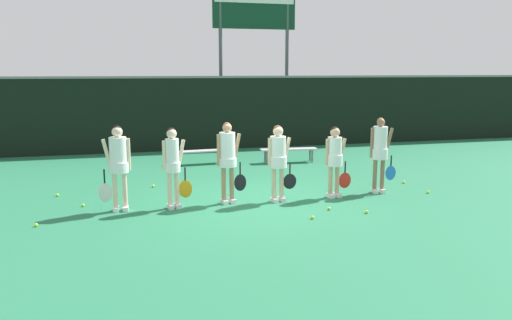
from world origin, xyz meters
TOP-DOWN VIEW (x-y plane):
  - ground_plane at (0.00, 0.00)m, footprint 140.00×140.00m
  - fence_windscreen at (0.00, 7.68)m, footprint 60.00×0.08m
  - scoreboard at (2.37, 9.37)m, footprint 3.37×0.15m
  - bench_courtside at (2.24, 4.43)m, footprint 1.84×0.48m
  - bench_far at (-0.54, 4.85)m, footprint 1.69×0.49m
  - player_0 at (-2.93, 0.02)m, footprint 0.68×0.41m
  - player_1 at (-1.82, -0.06)m, footprint 0.62×0.33m
  - player_2 at (-0.62, 0.05)m, footprint 0.67×0.40m
  - player_3 at (0.50, -0.08)m, footprint 0.69×0.40m
  - player_4 at (1.87, -0.04)m, footprint 0.67×0.38m
  - player_5 at (3.09, 0.09)m, footprint 0.66×0.39m
  - tennis_ball_0 at (-2.15, 2.00)m, footprint 0.07×0.07m
  - tennis_ball_1 at (-4.37, 1.61)m, footprint 0.07×0.07m
  - tennis_ball_2 at (1.99, -1.48)m, footprint 0.07×0.07m
  - tennis_ball_3 at (-4.46, -0.72)m, footprint 0.07×0.07m
  - tennis_ball_4 at (4.21, 0.81)m, footprint 0.07×0.07m
  - tennis_ball_5 at (1.34, -1.05)m, footprint 0.07×0.07m
  - tennis_ball_6 at (-3.72, 0.54)m, footprint 0.06×0.06m
  - tennis_ball_7 at (4.20, -0.29)m, footprint 0.07×0.07m
  - tennis_ball_8 at (0.77, -1.56)m, footprint 0.07×0.07m

SIDE VIEW (x-z plane):
  - ground_plane at x=0.00m, z-range 0.00..0.00m
  - tennis_ball_6 at x=-3.72m, z-range 0.00..0.06m
  - tennis_ball_0 at x=-2.15m, z-range 0.00..0.07m
  - tennis_ball_7 at x=4.20m, z-range 0.00..0.07m
  - tennis_ball_2 at x=1.99m, z-range 0.00..0.07m
  - tennis_ball_8 at x=0.77m, z-range 0.00..0.07m
  - tennis_ball_5 at x=1.34m, z-range 0.00..0.07m
  - tennis_ball_3 at x=-4.46m, z-range 0.00..0.07m
  - tennis_ball_4 at x=4.21m, z-range 0.00..0.07m
  - tennis_ball_1 at x=-4.37m, z-range 0.00..0.07m
  - bench_far at x=-0.54m, z-range 0.15..0.59m
  - bench_courtside at x=2.24m, z-range 0.16..0.61m
  - player_4 at x=1.87m, z-range 0.15..1.80m
  - player_1 at x=-1.82m, z-range 0.15..1.88m
  - player_3 at x=0.50m, z-range 0.17..1.89m
  - player_5 at x=3.09m, z-range 0.17..1.98m
  - player_0 at x=-2.93m, z-range 0.18..1.97m
  - player_2 at x=-0.62m, z-range 0.18..1.98m
  - fence_windscreen at x=0.00m, z-range 0.01..2.72m
  - scoreboard at x=2.37m, z-range 1.59..7.35m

